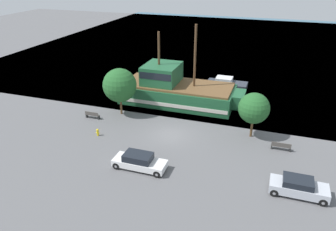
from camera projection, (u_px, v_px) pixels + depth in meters
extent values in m
plane|color=#5B5B5E|center=(171.00, 135.00, 34.00)|extent=(160.00, 160.00, 0.00)
plane|color=#38667F|center=(234.00, 44.00, 71.70)|extent=(80.00, 80.00, 0.00)
cube|color=#1E5633|center=(178.00, 94.00, 41.46)|extent=(14.05, 5.94, 2.23)
cube|color=silver|center=(177.00, 97.00, 41.60)|extent=(13.77, 6.02, 0.45)
cube|color=#1E5633|center=(238.00, 99.00, 39.09)|extent=(1.40, 3.27, 1.56)
cube|color=brown|center=(178.00, 85.00, 40.93)|extent=(13.49, 5.47, 0.25)
cube|color=#1E5633|center=(162.00, 73.00, 41.00)|extent=(4.22, 4.75, 2.30)
cube|color=black|center=(162.00, 71.00, 40.86)|extent=(4.00, 4.81, 0.83)
cylinder|color=#4C331E|center=(195.00, 56.00, 38.68)|extent=(0.28, 0.28, 7.43)
cylinder|color=#4C331E|center=(159.00, 58.00, 40.25)|extent=(0.28, 0.28, 6.32)
cube|color=#2D333D|center=(227.00, 85.00, 46.73)|extent=(5.64, 2.41, 0.79)
cube|color=silver|center=(224.00, 80.00, 46.54)|extent=(2.26, 1.88, 0.67)
cube|color=black|center=(229.00, 80.00, 46.34)|extent=(0.12, 1.68, 0.54)
cube|color=white|center=(140.00, 163.00, 28.31)|extent=(4.65, 1.73, 0.58)
cube|color=black|center=(138.00, 157.00, 28.10)|extent=(2.42, 1.56, 0.59)
cylinder|color=black|center=(157.00, 174.00, 27.18)|extent=(0.63, 0.22, 0.63)
cylinder|color=gray|center=(157.00, 174.00, 27.18)|extent=(0.24, 0.25, 0.24)
cylinder|color=black|center=(163.00, 164.00, 28.51)|extent=(0.63, 0.22, 0.63)
cylinder|color=gray|center=(163.00, 164.00, 28.51)|extent=(0.24, 0.25, 0.24)
cylinder|color=black|center=(116.00, 166.00, 28.28)|extent=(0.63, 0.22, 0.63)
cylinder|color=gray|center=(116.00, 166.00, 28.28)|extent=(0.24, 0.25, 0.24)
cylinder|color=black|center=(124.00, 157.00, 29.61)|extent=(0.63, 0.22, 0.63)
cylinder|color=gray|center=(124.00, 157.00, 29.61)|extent=(0.24, 0.25, 0.24)
cube|color=#B7BCC6|center=(299.00, 188.00, 25.04)|extent=(4.31, 1.73, 0.71)
cube|color=black|center=(298.00, 182.00, 24.82)|extent=(2.24, 1.56, 0.50)
cylinder|color=black|center=(323.00, 202.00, 23.99)|extent=(0.62, 0.22, 0.62)
cylinder|color=gray|center=(323.00, 202.00, 23.99)|extent=(0.23, 0.25, 0.23)
cylinder|color=black|center=(321.00, 190.00, 25.33)|extent=(0.62, 0.22, 0.62)
cylinder|color=gray|center=(321.00, 190.00, 25.33)|extent=(0.23, 0.25, 0.23)
cylinder|color=black|center=(274.00, 193.00, 25.00)|extent=(0.62, 0.22, 0.62)
cylinder|color=gray|center=(274.00, 193.00, 25.00)|extent=(0.23, 0.25, 0.23)
cylinder|color=black|center=(275.00, 181.00, 26.33)|extent=(0.62, 0.22, 0.62)
cylinder|color=gray|center=(275.00, 181.00, 26.33)|extent=(0.23, 0.25, 0.23)
cylinder|color=yellow|center=(98.00, 133.00, 33.78)|extent=(0.22, 0.22, 0.56)
sphere|color=yellow|center=(97.00, 130.00, 33.63)|extent=(0.25, 0.25, 0.25)
cylinder|color=yellow|center=(96.00, 133.00, 33.81)|extent=(0.10, 0.09, 0.09)
cylinder|color=yellow|center=(99.00, 133.00, 33.72)|extent=(0.10, 0.09, 0.09)
cube|color=#4C4742|center=(93.00, 115.00, 37.49)|extent=(1.66, 0.45, 0.05)
cube|color=#4C4742|center=(92.00, 114.00, 37.23)|extent=(1.66, 0.06, 0.40)
cube|color=#2D2D2D|center=(87.00, 116.00, 37.81)|extent=(0.12, 0.36, 0.40)
cube|color=#2D2D2D|center=(99.00, 117.00, 37.36)|extent=(0.12, 0.36, 0.40)
cube|color=#4C4742|center=(281.00, 146.00, 31.15)|extent=(1.80, 0.45, 0.05)
cube|color=#4C4742|center=(281.00, 145.00, 30.88)|extent=(1.80, 0.06, 0.40)
cube|color=#2D2D2D|center=(272.00, 146.00, 31.49)|extent=(0.12, 0.36, 0.40)
cube|color=#2D2D2D|center=(290.00, 149.00, 31.00)|extent=(0.12, 0.36, 0.40)
cylinder|color=brown|center=(121.00, 106.00, 38.39)|extent=(0.24, 0.24, 1.91)
sphere|color=#235B28|center=(120.00, 85.00, 37.28)|extent=(3.88, 3.88, 3.88)
cylinder|color=brown|center=(251.00, 128.00, 33.36)|extent=(0.24, 0.24, 1.85)
sphere|color=#235B28|center=(254.00, 108.00, 32.40)|extent=(3.11, 3.11, 3.11)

